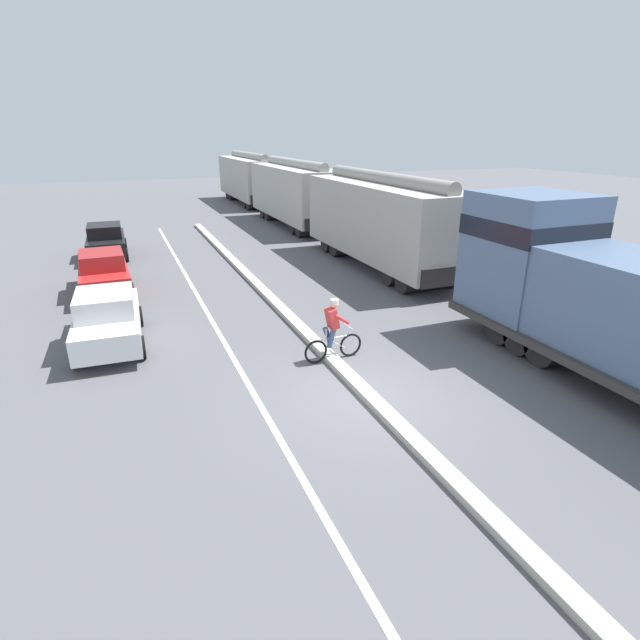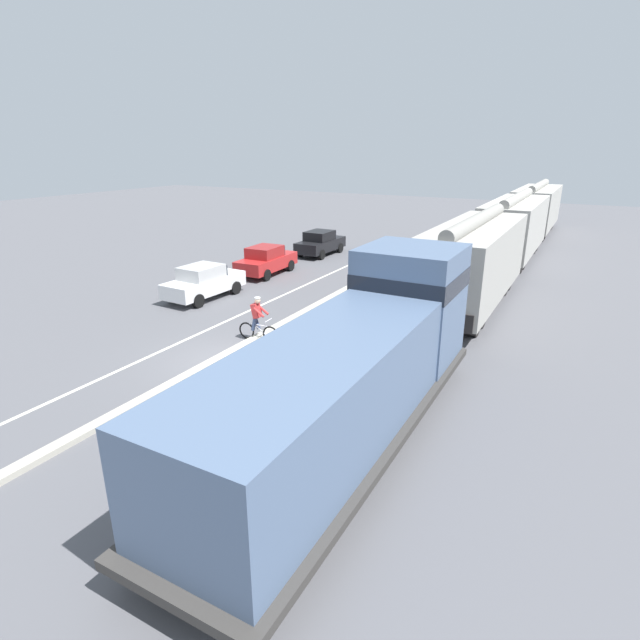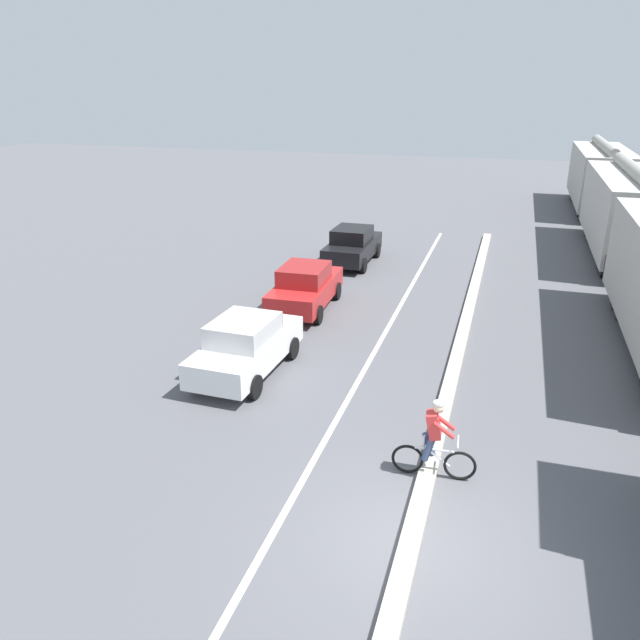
# 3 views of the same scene
# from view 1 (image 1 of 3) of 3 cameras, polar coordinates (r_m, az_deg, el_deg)

# --- Properties ---
(ground_plane) EXTENTS (120.00, 120.00, 0.00)m
(ground_plane) POSITION_cam_1_polar(r_m,az_deg,el_deg) (11.88, 5.11, -8.50)
(ground_plane) COLOR #56565B
(median_curb) EXTENTS (0.36, 36.00, 0.16)m
(median_curb) POSITION_cam_1_polar(r_m,az_deg,el_deg) (16.92, -4.12, 0.97)
(median_curb) COLOR #B2AD9E
(median_curb) RESTS_ON ground
(lane_stripe) EXTENTS (0.14, 36.00, 0.01)m
(lane_stripe) POSITION_cam_1_polar(r_m,az_deg,el_deg) (16.42, -12.09, -0.36)
(lane_stripe) COLOR silver
(lane_stripe) RESTS_ON ground
(locomotive) EXTENTS (3.10, 11.61, 4.20)m
(locomotive) POSITION_cam_1_polar(r_m,az_deg,el_deg) (13.69, 32.47, 0.44)
(locomotive) COLOR slate
(locomotive) RESTS_ON ground
(hopper_car_lead) EXTENTS (2.90, 10.60, 4.18)m
(hopper_car_lead) POSITION_cam_1_polar(r_m,az_deg,el_deg) (22.58, 7.18, 11.13)
(hopper_car_lead) COLOR #A4A29A
(hopper_car_lead) RESTS_ON ground
(hopper_car_middle) EXTENTS (2.90, 10.60, 4.18)m
(hopper_car_middle) POSITION_cam_1_polar(r_m,az_deg,el_deg) (33.09, -2.87, 14.29)
(hopper_car_middle) COLOR #AEABA4
(hopper_car_middle) RESTS_ON ground
(hopper_car_trailing) EXTENTS (2.90, 10.60, 4.18)m
(hopper_car_trailing) POSITION_cam_1_polar(r_m,az_deg,el_deg) (44.15, -8.09, 15.74)
(hopper_car_trailing) COLOR #ABA8A0
(hopper_car_trailing) RESTS_ON ground
(parked_car_white) EXTENTS (1.95, 4.26, 1.62)m
(parked_car_white) POSITION_cam_1_polar(r_m,az_deg,el_deg) (15.40, -23.11, 0.17)
(parked_car_white) COLOR silver
(parked_car_white) RESTS_ON ground
(parked_car_red) EXTENTS (1.94, 4.26, 1.62)m
(parked_car_red) POSITION_cam_1_polar(r_m,az_deg,el_deg) (20.58, -23.49, 5.03)
(parked_car_red) COLOR red
(parked_car_red) RESTS_ON ground
(parked_car_black) EXTENTS (1.87, 4.22, 1.62)m
(parked_car_black) POSITION_cam_1_polar(r_m,az_deg,el_deg) (26.66, -23.26, 8.34)
(parked_car_black) COLOR black
(parked_car_black) RESTS_ON ground
(cyclist) EXTENTS (1.71, 0.48, 1.71)m
(cyclist) POSITION_cam_1_polar(r_m,az_deg,el_deg) (13.23, 1.49, -1.34)
(cyclist) COLOR black
(cyclist) RESTS_ON ground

